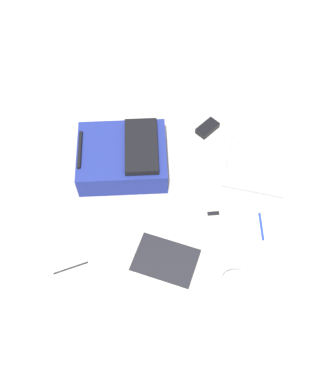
# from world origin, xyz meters

# --- Properties ---
(ground_plane) EXTENTS (3.57, 3.57, 0.00)m
(ground_plane) POSITION_xyz_m (0.00, 0.00, 0.00)
(ground_plane) COLOR gray
(backpack) EXTENTS (0.41, 0.46, 0.16)m
(backpack) POSITION_xyz_m (0.12, 0.25, 0.07)
(backpack) COLOR navy
(backpack) RESTS_ON ground_plane
(laptop) EXTENTS (0.32, 0.29, 0.03)m
(laptop) POSITION_xyz_m (0.21, -0.37, 0.02)
(laptop) COLOR #929296
(laptop) RESTS_ON ground_plane
(book_blue) EXTENTS (0.22, 0.28, 0.01)m
(book_blue) POSITION_xyz_m (-0.33, -0.02, 0.01)
(book_blue) COLOR silver
(book_blue) RESTS_ON ground_plane
(computer_mouse) EXTENTS (0.08, 0.11, 0.04)m
(computer_mouse) POSITION_xyz_m (-0.36, -0.31, 0.02)
(computer_mouse) COLOR silver
(computer_mouse) RESTS_ON ground_plane
(cable_coil) EXTENTS (0.12, 0.12, 0.01)m
(cable_coil) POSITION_xyz_m (0.49, -0.43, 0.01)
(cable_coil) COLOR silver
(cable_coil) RESTS_ON ground_plane
(power_brick) EXTENTS (0.13, 0.12, 0.03)m
(power_brick) POSITION_xyz_m (0.39, -0.11, 0.02)
(power_brick) COLOR black
(power_brick) RESTS_ON ground_plane
(pen_black) EXTENTS (0.08, 0.13, 0.01)m
(pen_black) POSITION_xyz_m (-0.43, 0.36, 0.00)
(pen_black) COLOR black
(pen_black) RESTS_ON ground_plane
(pen_blue) EXTENTS (0.13, 0.03, 0.01)m
(pen_blue) POSITION_xyz_m (-0.10, -0.41, 0.00)
(pen_blue) COLOR #1933B2
(pen_blue) RESTS_ON ground_plane
(usb_stick) EXTENTS (0.03, 0.05, 0.01)m
(usb_stick) POSITION_xyz_m (-0.07, -0.19, 0.00)
(usb_stick) COLOR black
(usb_stick) RESTS_ON ground_plane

